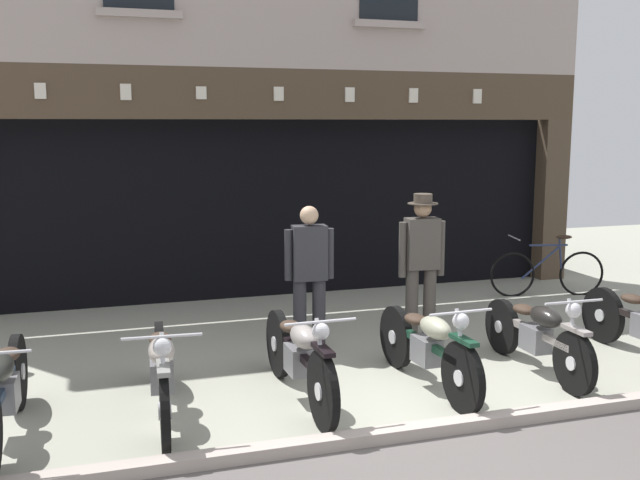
% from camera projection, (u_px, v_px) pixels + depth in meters
% --- Properties ---
extents(shop_facade, '(10.02, 4.42, 6.18)m').
position_uv_depth(shop_facade, '(249.00, 175.00, 12.31)').
color(shop_facade, black).
rests_on(shop_facade, ground).
extents(motorcycle_far_left, '(0.62, 2.06, 0.94)m').
position_uv_depth(motorcycle_far_left, '(4.00, 389.00, 5.88)').
color(motorcycle_far_left, black).
rests_on(motorcycle_far_left, ground).
extents(motorcycle_left, '(0.62, 2.07, 0.92)m').
position_uv_depth(motorcycle_left, '(162.00, 370.00, 6.36)').
color(motorcycle_left, black).
rests_on(motorcycle_left, ground).
extents(motorcycle_center_left, '(0.62, 2.09, 0.93)m').
position_uv_depth(motorcycle_center_left, '(299.00, 355.00, 6.72)').
color(motorcycle_center_left, black).
rests_on(motorcycle_center_left, ground).
extents(motorcycle_center, '(0.62, 1.99, 0.93)m').
position_uv_depth(motorcycle_center, '(428.00, 346.00, 7.04)').
color(motorcycle_center, black).
rests_on(motorcycle_center, ground).
extents(motorcycle_center_right, '(0.62, 1.93, 0.91)m').
position_uv_depth(motorcycle_center_right, '(537.00, 334.00, 7.49)').
color(motorcycle_center_right, black).
rests_on(motorcycle_center_right, ground).
extents(salesman_left, '(0.56, 0.26, 1.65)m').
position_uv_depth(salesman_left, '(309.00, 271.00, 8.16)').
color(salesman_left, '#2D2D33').
rests_on(salesman_left, ground).
extents(shopkeeper_center, '(0.56, 0.35, 1.75)m').
position_uv_depth(shopkeeper_center, '(422.00, 260.00, 8.48)').
color(shopkeeper_center, '#47423D').
rests_on(shopkeeper_center, ground).
extents(advert_board_near, '(0.66, 0.03, 0.99)m').
position_uv_depth(advert_board_near, '(364.00, 173.00, 11.21)').
color(advert_board_near, beige).
extents(advert_board_far, '(0.71, 0.03, 1.00)m').
position_uv_depth(advert_board_far, '(439.00, 166.00, 11.57)').
color(advert_board_far, beige).
extents(leaning_bicycle, '(1.69, 0.58, 0.93)m').
position_uv_depth(leaning_bicycle, '(548.00, 271.00, 10.89)').
color(leaning_bicycle, black).
rests_on(leaning_bicycle, ground).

